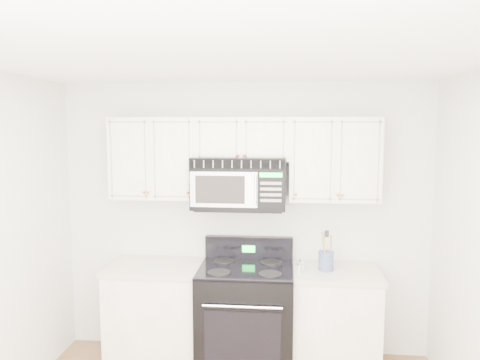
# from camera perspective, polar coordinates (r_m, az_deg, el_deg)

# --- Properties ---
(room) EXTENTS (3.51, 3.51, 2.61)m
(room) POSITION_cam_1_polar(r_m,az_deg,el_deg) (2.83, -2.62, -11.80)
(room) COLOR olive
(room) RESTS_ON ground
(base_cabinet_left) EXTENTS (0.86, 0.65, 0.92)m
(base_cabinet_left) POSITION_cam_1_polar(r_m,az_deg,el_deg) (4.62, -10.16, -16.00)
(base_cabinet_left) COLOR white
(base_cabinet_left) RESTS_ON ground
(base_cabinet_right) EXTENTS (0.86, 0.65, 0.92)m
(base_cabinet_right) POSITION_cam_1_polar(r_m,az_deg,el_deg) (4.48, 10.88, -16.74)
(base_cabinet_right) COLOR white
(base_cabinet_right) RESTS_ON ground
(range) EXTENTS (0.84, 0.76, 1.14)m
(range) POSITION_cam_1_polar(r_m,az_deg,el_deg) (4.42, 0.76, -16.17)
(range) COLOR black
(range) RESTS_ON ground
(upper_cabinets) EXTENTS (2.44, 0.37, 0.75)m
(upper_cabinets) POSITION_cam_1_polar(r_m,az_deg,el_deg) (4.27, 0.37, 3.12)
(upper_cabinets) COLOR white
(upper_cabinets) RESTS_ON ground
(microwave) EXTENTS (0.84, 0.47, 0.47)m
(microwave) POSITION_cam_1_polar(r_m,az_deg,el_deg) (4.24, -0.11, -0.30)
(microwave) COLOR black
(microwave) RESTS_ON ground
(utensil_crock) EXTENTS (0.13, 0.13, 0.36)m
(utensil_crock) POSITION_cam_1_polar(r_m,az_deg,el_deg) (4.27, 10.45, -9.56)
(utensil_crock) COLOR slate
(utensil_crock) RESTS_ON base_cabinet_right
(shaker_salt) EXTENTS (0.05, 0.05, 0.11)m
(shaker_salt) POSITION_cam_1_polar(r_m,az_deg,el_deg) (4.22, 7.57, -10.22)
(shaker_salt) COLOR #B8B5CA
(shaker_salt) RESTS_ON base_cabinet_right
(shaker_pepper) EXTENTS (0.04, 0.04, 0.09)m
(shaker_pepper) POSITION_cam_1_polar(r_m,az_deg,el_deg) (4.16, 7.22, -10.60)
(shaker_pepper) COLOR #B8B5CA
(shaker_pepper) RESTS_ON base_cabinet_right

